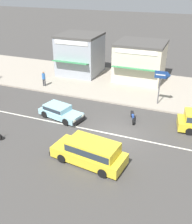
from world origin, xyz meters
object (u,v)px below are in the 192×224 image
(hatchback_pale_blue_4, at_px, (60,111))
(motorcycle_1, at_px, (132,116))
(shopfront_mid_block, at_px, (140,61))
(minivan_yellow_2, at_px, (90,151))
(shopfront_corner_warung, at_px, (80,54))
(arrow_signboard, at_px, (166,77))
(pedestrian_mid_kerb, at_px, (44,78))

(hatchback_pale_blue_4, height_order, motorcycle_1, hatchback_pale_blue_4)
(hatchback_pale_blue_4, relative_size, shopfront_mid_block, 0.72)
(hatchback_pale_blue_4, distance_m, shopfront_mid_block, 12.39)
(minivan_yellow_2, height_order, motorcycle_1, minivan_yellow_2)
(shopfront_corner_warung, bearing_deg, hatchback_pale_blue_4, -74.40)
(hatchback_pale_blue_4, bearing_deg, arrow_signboard, 34.87)
(minivan_yellow_2, relative_size, shopfront_mid_block, 0.88)
(hatchback_pale_blue_4, bearing_deg, minivan_yellow_2, -44.45)
(motorcycle_1, bearing_deg, shopfront_corner_warung, 133.98)
(arrow_signboard, height_order, shopfront_mid_block, shopfront_mid_block)
(hatchback_pale_blue_4, height_order, shopfront_corner_warung, shopfront_corner_warung)
(motorcycle_1, xyz_separation_m, pedestrian_mid_kerb, (-10.81, 3.83, 0.67))
(minivan_yellow_2, bearing_deg, arrow_signboard, 73.26)
(hatchback_pale_blue_4, distance_m, shopfront_corner_warung, 11.58)
(arrow_signboard, height_order, shopfront_corner_warung, shopfront_corner_warung)
(hatchback_pale_blue_4, height_order, arrow_signboard, arrow_signboard)
(motorcycle_1, height_order, shopfront_mid_block, shopfront_mid_block)
(pedestrian_mid_kerb, bearing_deg, motorcycle_1, -19.52)
(arrow_signboard, height_order, pedestrian_mid_kerb, arrow_signboard)
(motorcycle_1, distance_m, shopfront_corner_warung, 13.09)
(arrow_signboard, relative_size, shopfront_corner_warung, 0.59)
(minivan_yellow_2, distance_m, arrow_signboard, 10.81)
(pedestrian_mid_kerb, relative_size, shopfront_corner_warung, 0.29)
(arrow_signboard, distance_m, shopfront_corner_warung, 12.25)
(arrow_signboard, bearing_deg, motorcycle_1, -117.28)
(minivan_yellow_2, relative_size, motorcycle_1, 2.82)
(hatchback_pale_blue_4, height_order, pedestrian_mid_kerb, pedestrian_mid_kerb)
(hatchback_pale_blue_4, distance_m, pedestrian_mid_kerb, 7.41)
(arrow_signboard, xyz_separation_m, shopfront_corner_warung, (-10.92, 5.52, -0.33))
(arrow_signboard, bearing_deg, shopfront_corner_warung, 153.18)
(arrow_signboard, bearing_deg, pedestrian_mid_kerb, 179.75)
(motorcycle_1, distance_m, arrow_signboard, 4.89)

